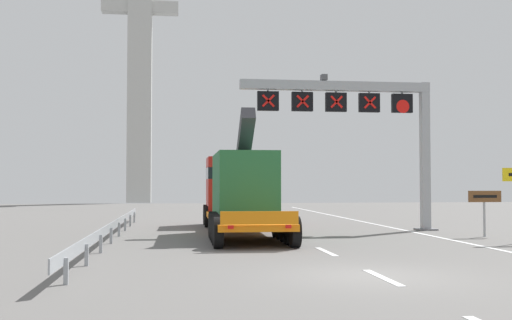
{
  "coord_description": "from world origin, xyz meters",
  "views": [
    {
      "loc": [
        -4.66,
        -14.72,
        2.26
      ],
      "look_at": [
        -1.13,
        13.0,
        3.32
      ],
      "focal_mm": 43.33,
      "sensor_mm": 36.0,
      "label": 1
    }
  ],
  "objects_px": {
    "tourist_info_sign_brown": "(485,202)",
    "bridge_pylon_distant": "(140,42)",
    "overhead_lane_gantry": "(362,112)",
    "heavy_haul_truck_orange": "(238,189)"
  },
  "relations": [
    {
      "from": "overhead_lane_gantry",
      "to": "bridge_pylon_distant",
      "type": "bearing_deg",
      "value": 106.4
    },
    {
      "from": "overhead_lane_gantry",
      "to": "heavy_haul_truck_orange",
      "type": "xyz_separation_m",
      "value": [
        -5.97,
        0.17,
        -3.7
      ]
    },
    {
      "from": "tourist_info_sign_brown",
      "to": "bridge_pylon_distant",
      "type": "relative_size",
      "value": 0.05
    },
    {
      "from": "overhead_lane_gantry",
      "to": "tourist_info_sign_brown",
      "type": "relative_size",
      "value": 4.88
    },
    {
      "from": "overhead_lane_gantry",
      "to": "heavy_haul_truck_orange",
      "type": "bearing_deg",
      "value": 178.34
    },
    {
      "from": "heavy_haul_truck_orange",
      "to": "bridge_pylon_distant",
      "type": "height_order",
      "value": "bridge_pylon_distant"
    },
    {
      "from": "overhead_lane_gantry",
      "to": "heavy_haul_truck_orange",
      "type": "height_order",
      "value": "overhead_lane_gantry"
    },
    {
      "from": "overhead_lane_gantry",
      "to": "bridge_pylon_distant",
      "type": "relative_size",
      "value": 0.25
    },
    {
      "from": "overhead_lane_gantry",
      "to": "tourist_info_sign_brown",
      "type": "bearing_deg",
      "value": -43.34
    },
    {
      "from": "heavy_haul_truck_orange",
      "to": "bridge_pylon_distant",
      "type": "distance_m",
      "value": 48.73
    }
  ]
}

